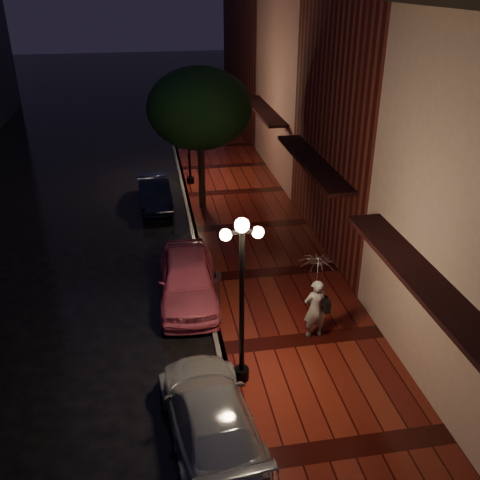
{
  "coord_description": "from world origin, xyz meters",
  "views": [
    {
      "loc": [
        -1.44,
        -15.08,
        9.03
      ],
      "look_at": [
        1.19,
        0.07,
        1.4
      ],
      "focal_mm": 40.0,
      "sensor_mm": 36.0,
      "label": 1
    }
  ],
  "objects_px": {
    "streetlamp_far": "(188,132)",
    "woman_with_umbrella": "(317,285)",
    "navy_car": "(154,191)",
    "streetlamp_near": "(242,294)",
    "pink_car": "(188,279)",
    "parking_meter": "(219,289)",
    "street_tree": "(200,111)",
    "silver_car": "(210,415)"
  },
  "relations": [
    {
      "from": "streetlamp_far",
      "to": "woman_with_umbrella",
      "type": "bearing_deg",
      "value": -79.88
    },
    {
      "from": "streetlamp_far",
      "to": "navy_car",
      "type": "xyz_separation_m",
      "value": [
        -1.74,
        -2.06,
        -1.98
      ]
    },
    {
      "from": "streetlamp_near",
      "to": "pink_car",
      "type": "bearing_deg",
      "value": 103.25
    },
    {
      "from": "streetlamp_far",
      "to": "parking_meter",
      "type": "bearing_deg",
      "value": -90.79
    },
    {
      "from": "street_tree",
      "to": "pink_car",
      "type": "distance_m",
      "value": 7.88
    },
    {
      "from": "streetlamp_far",
      "to": "navy_car",
      "type": "relative_size",
      "value": 1.15
    },
    {
      "from": "navy_car",
      "to": "silver_car",
      "type": "xyz_separation_m",
      "value": [
        0.78,
        -13.51,
        0.02
      ]
    },
    {
      "from": "pink_car",
      "to": "woman_with_umbrella",
      "type": "distance_m",
      "value": 4.28
    },
    {
      "from": "pink_car",
      "to": "parking_meter",
      "type": "distance_m",
      "value": 1.44
    },
    {
      "from": "streetlamp_far",
      "to": "navy_car",
      "type": "height_order",
      "value": "streetlamp_far"
    },
    {
      "from": "streetlamp_far",
      "to": "parking_meter",
      "type": "height_order",
      "value": "streetlamp_far"
    },
    {
      "from": "street_tree",
      "to": "silver_car",
      "type": "relative_size",
      "value": 1.32
    },
    {
      "from": "streetlamp_near",
      "to": "parking_meter",
      "type": "bearing_deg",
      "value": 93.07
    },
    {
      "from": "woman_with_umbrella",
      "to": "parking_meter",
      "type": "relative_size",
      "value": 1.72
    },
    {
      "from": "woman_with_umbrella",
      "to": "parking_meter",
      "type": "height_order",
      "value": "woman_with_umbrella"
    },
    {
      "from": "silver_car",
      "to": "parking_meter",
      "type": "distance_m",
      "value": 4.52
    },
    {
      "from": "streetlamp_near",
      "to": "navy_car",
      "type": "bearing_deg",
      "value": 98.31
    },
    {
      "from": "parking_meter",
      "to": "streetlamp_far",
      "type": "bearing_deg",
      "value": 85.75
    },
    {
      "from": "street_tree",
      "to": "pink_car",
      "type": "bearing_deg",
      "value": -99.85
    },
    {
      "from": "navy_car",
      "to": "woman_with_umbrella",
      "type": "distance_m",
      "value": 11.34
    },
    {
      "from": "navy_car",
      "to": "silver_car",
      "type": "distance_m",
      "value": 13.53
    },
    {
      "from": "streetlamp_far",
      "to": "silver_car",
      "type": "height_order",
      "value": "streetlamp_far"
    },
    {
      "from": "street_tree",
      "to": "woman_with_umbrella",
      "type": "relative_size",
      "value": 2.38
    },
    {
      "from": "street_tree",
      "to": "pink_car",
      "type": "height_order",
      "value": "street_tree"
    },
    {
      "from": "streetlamp_far",
      "to": "street_tree",
      "type": "relative_size",
      "value": 0.74
    },
    {
      "from": "streetlamp_far",
      "to": "silver_car",
      "type": "xyz_separation_m",
      "value": [
        -0.96,
        -15.57,
        -1.96
      ]
    },
    {
      "from": "streetlamp_far",
      "to": "street_tree",
      "type": "xyz_separation_m",
      "value": [
        0.26,
        -3.01,
        1.64
      ]
    },
    {
      "from": "streetlamp_far",
      "to": "silver_car",
      "type": "relative_size",
      "value": 0.98
    },
    {
      "from": "pink_car",
      "to": "navy_car",
      "type": "height_order",
      "value": "pink_car"
    },
    {
      "from": "streetlamp_far",
      "to": "pink_car",
      "type": "bearing_deg",
      "value": -95.44
    },
    {
      "from": "navy_car",
      "to": "silver_car",
      "type": "relative_size",
      "value": 0.85
    },
    {
      "from": "streetlamp_far",
      "to": "woman_with_umbrella",
      "type": "xyz_separation_m",
      "value": [
        2.25,
        -12.61,
        -0.84
      ]
    },
    {
      "from": "silver_car",
      "to": "navy_car",
      "type": "bearing_deg",
      "value": -92.77
    },
    {
      "from": "streetlamp_far",
      "to": "street_tree",
      "type": "height_order",
      "value": "street_tree"
    },
    {
      "from": "navy_car",
      "to": "parking_meter",
      "type": "relative_size",
      "value": 2.65
    },
    {
      "from": "pink_car",
      "to": "navy_car",
      "type": "distance_m",
      "value": 7.95
    },
    {
      "from": "streetlamp_near",
      "to": "street_tree",
      "type": "height_order",
      "value": "street_tree"
    },
    {
      "from": "pink_car",
      "to": "silver_car",
      "type": "bearing_deg",
      "value": -87.53
    },
    {
      "from": "navy_car",
      "to": "parking_meter",
      "type": "distance_m",
      "value": 9.23
    },
    {
      "from": "streetlamp_far",
      "to": "silver_car",
      "type": "distance_m",
      "value": 15.72
    },
    {
      "from": "streetlamp_far",
      "to": "parking_meter",
      "type": "distance_m",
      "value": 11.26
    },
    {
      "from": "streetlamp_near",
      "to": "pink_car",
      "type": "height_order",
      "value": "streetlamp_near"
    }
  ]
}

